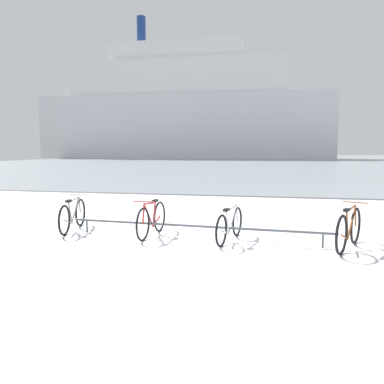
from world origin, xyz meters
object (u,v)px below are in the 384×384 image
at_px(bicycle_2, 230,225).
at_px(bicycle_0, 73,215).
at_px(bicycle_3, 349,229).
at_px(bicycle_1, 152,219).
at_px(ferry_ship, 182,111).

bearing_deg(bicycle_2, bicycle_0, 175.36).
bearing_deg(bicycle_3, bicycle_2, 175.50).
relative_size(bicycle_1, ferry_ship, 0.03).
relative_size(bicycle_1, bicycle_3, 1.02).
bearing_deg(bicycle_2, bicycle_3, -4.50).
height_order(bicycle_2, bicycle_3, bicycle_3).
bearing_deg(bicycle_1, ferry_ship, 103.07).
height_order(bicycle_1, ferry_ship, ferry_ship).
xyz_separation_m(bicycle_0, bicycle_1, (1.92, -0.17, 0.01)).
xyz_separation_m(bicycle_0, bicycle_2, (3.60, -0.29, -0.02)).
xyz_separation_m(bicycle_1, bicycle_2, (1.68, -0.12, -0.03)).
bearing_deg(ferry_ship, bicycle_1, -76.93).
xyz_separation_m(bicycle_1, bicycle_3, (3.90, -0.29, 0.01)).
xyz_separation_m(bicycle_2, bicycle_3, (2.23, -0.18, 0.04)).
relative_size(bicycle_0, bicycle_3, 1.05).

